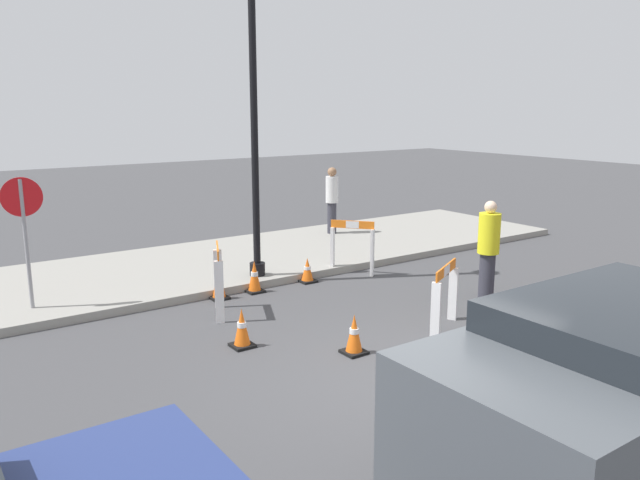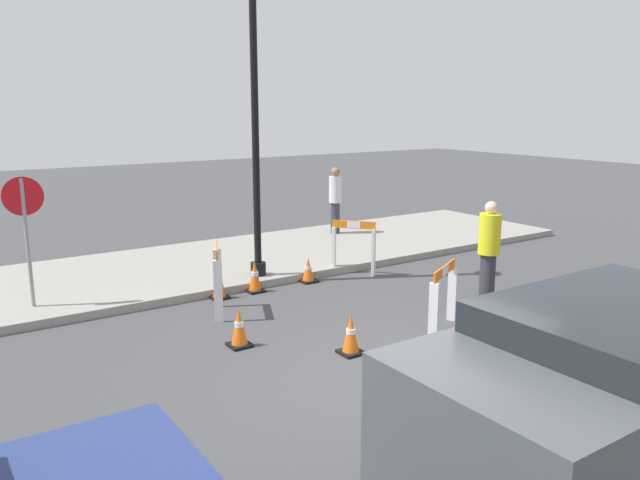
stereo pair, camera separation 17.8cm
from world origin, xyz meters
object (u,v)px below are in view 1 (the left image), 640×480
object	(u,v)px
streetlamp_post	(253,58)
stop_sign	(24,221)
person_worker	(488,248)
person_pedestrian	(332,198)
parked_car_1	(629,386)

from	to	relation	value
streetlamp_post	stop_sign	bearing A→B (deg)	174.83
person_worker	person_pedestrian	xyz separation A→B (m)	(0.77, 5.52, 0.12)
person_worker	streetlamp_post	bearing A→B (deg)	-19.59
streetlamp_post	parked_car_1	xyz separation A→B (m)	(-0.61, -7.41, -3.08)
stop_sign	person_pedestrian	distance (m)	7.57
parked_car_1	person_worker	bearing A→B (deg)	52.36
streetlamp_post	person_worker	bearing A→B (deg)	-49.55
stop_sign	parked_car_1	xyz separation A→B (m)	(3.22, -7.75, -0.56)
parked_car_1	stop_sign	bearing A→B (deg)	112.56
person_worker	person_pedestrian	size ratio (longest dim) A/B	1.04
stop_sign	person_worker	world-z (taller)	stop_sign
streetlamp_post	person_pedestrian	bearing A→B (deg)	34.63
streetlamp_post	person_pedestrian	size ratio (longest dim) A/B	3.77
person_worker	person_pedestrian	bearing A→B (deg)	-67.95
streetlamp_post	parked_car_1	world-z (taller)	streetlamp_post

